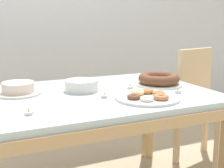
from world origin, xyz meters
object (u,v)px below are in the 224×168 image
(tealight_near_front, at_px, (104,96))
(tealight_left_edge, at_px, (29,113))
(plate_stack, at_px, (82,85))
(tealight_near_cakes, at_px, (130,87))
(cake_chocolate_round, at_px, (18,89))
(tealight_centre, at_px, (178,91))
(chair, at_px, (205,101))
(cake_golden_bundt, at_px, (159,80))
(pastry_platter, at_px, (148,97))

(tealight_near_front, xyz_separation_m, tealight_left_edge, (-0.45, -0.15, 0.00))
(plate_stack, relative_size, tealight_near_cakes, 5.25)
(cake_chocolate_round, bearing_deg, plate_stack, -11.33)
(tealight_centre, height_order, tealight_near_front, same)
(cake_chocolate_round, height_order, tealight_left_edge, cake_chocolate_round)
(chair, height_order, plate_stack, chair)
(cake_golden_bundt, height_order, plate_stack, cake_golden_bundt)
(tealight_near_front, relative_size, tealight_left_edge, 1.00)
(tealight_centre, distance_m, tealight_left_edge, 0.91)
(cake_chocolate_round, height_order, pastry_platter, cake_chocolate_round)
(cake_chocolate_round, bearing_deg, tealight_centre, -22.60)
(pastry_platter, relative_size, plate_stack, 1.75)
(tealight_near_cakes, xyz_separation_m, tealight_centre, (0.21, -0.23, 0.00))
(tealight_near_cakes, bearing_deg, cake_chocolate_round, 168.30)
(cake_chocolate_round, relative_size, tealight_near_front, 6.76)
(chair, relative_size, cake_chocolate_round, 3.47)
(pastry_platter, distance_m, tealight_near_front, 0.25)
(pastry_platter, bearing_deg, tealight_centre, 11.94)
(pastry_platter, height_order, tealight_left_edge, pastry_platter)
(chair, relative_size, tealight_near_front, 23.50)
(cake_chocolate_round, xyz_separation_m, tealight_left_edge, (-0.02, -0.45, -0.02))
(cake_chocolate_round, distance_m, tealight_left_edge, 0.45)
(tealight_near_cakes, height_order, tealight_centre, same)
(chair, height_order, tealight_near_front, chair)
(chair, bearing_deg, tealight_near_cakes, -167.84)
(cake_golden_bundt, relative_size, tealight_near_front, 7.97)
(tealight_near_cakes, bearing_deg, tealight_centre, -47.92)
(chair, relative_size, pastry_platter, 2.55)
(tealight_near_front, bearing_deg, chair, 17.28)
(pastry_platter, relative_size, tealight_near_cakes, 9.21)
(tealight_centre, distance_m, tealight_near_front, 0.46)
(cake_golden_bundt, distance_m, tealight_near_front, 0.50)
(chair, xyz_separation_m, plate_stack, (-1.08, -0.10, 0.24))
(tealight_centre, bearing_deg, tealight_left_edge, -175.16)
(cake_golden_bundt, relative_size, tealight_left_edge, 7.97)
(cake_chocolate_round, relative_size, pastry_platter, 0.73)
(plate_stack, height_order, tealight_centre, plate_stack)
(cake_golden_bundt, xyz_separation_m, pastry_platter, (-0.27, -0.30, -0.03))
(tealight_left_edge, bearing_deg, cake_chocolate_round, 87.94)
(chair, height_order, cake_chocolate_round, chair)
(tealight_near_cakes, bearing_deg, tealight_left_edge, -156.38)
(cake_golden_bundt, distance_m, tealight_centre, 0.25)
(cake_golden_bundt, relative_size, pastry_platter, 0.87)
(chair, bearing_deg, tealight_centre, -145.13)
(cake_chocolate_round, distance_m, cake_golden_bundt, 0.92)
(chair, height_order, cake_golden_bundt, chair)
(chair, bearing_deg, cake_golden_bundt, -164.63)
(plate_stack, relative_size, tealight_near_front, 5.25)
(cake_golden_bundt, height_order, tealight_near_front, cake_golden_bundt)
(pastry_platter, xyz_separation_m, tealight_near_cakes, (0.04, 0.28, -0.00))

